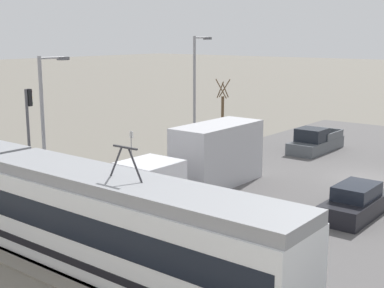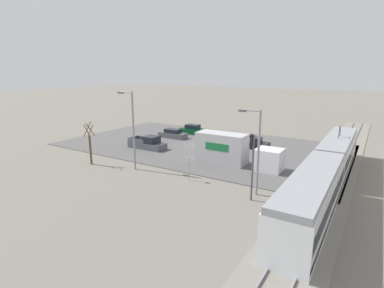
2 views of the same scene
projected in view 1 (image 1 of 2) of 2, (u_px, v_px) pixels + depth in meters
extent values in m
plane|color=slate|center=(365.00, 180.00, 31.50)|extent=(320.00, 320.00, 0.00)
cube|color=#565454|center=(365.00, 179.00, 31.49)|extent=(22.98, 38.74, 0.08)
cube|color=gray|center=(180.00, 279.00, 18.31)|extent=(65.39, 0.10, 0.14)
cube|color=white|center=(127.00, 234.00, 18.53)|extent=(13.55, 2.70, 3.05)
cube|color=black|center=(127.00, 224.00, 18.46)|extent=(13.15, 2.73, 1.02)
cube|color=black|center=(128.00, 259.00, 18.72)|extent=(13.42, 2.74, 0.29)
cube|color=gray|center=(126.00, 185.00, 18.19)|extent=(13.55, 2.49, 0.44)
cylinder|color=#2D2D33|center=(135.00, 165.00, 17.76)|extent=(0.66, 0.07, 1.15)
cylinder|color=#2D2D33|center=(116.00, 161.00, 18.31)|extent=(0.66, 0.07, 1.15)
cube|color=#2D2D33|center=(125.00, 147.00, 17.92)|extent=(1.10, 0.08, 0.06)
cube|color=silver|center=(150.00, 185.00, 25.88)|extent=(2.47, 2.71, 2.34)
cube|color=#B2B2B7|center=(217.00, 154.00, 30.06)|extent=(2.47, 5.75, 3.44)
cube|color=#196B38|center=(200.00, 145.00, 30.74)|extent=(0.02, 2.88, 0.86)
cube|color=#4C5156|center=(316.00, 145.00, 38.89)|extent=(2.06, 5.36, 0.85)
cube|color=black|center=(312.00, 135.00, 38.14)|extent=(1.90, 1.82, 0.92)
cube|color=#4C5156|center=(311.00, 133.00, 40.20)|extent=(0.12, 2.68, 0.50)
cube|color=#4C5156|center=(335.00, 135.00, 39.05)|extent=(0.12, 2.68, 0.50)
cube|color=#4C5156|center=(331.00, 131.00, 40.74)|extent=(1.90, 0.21, 0.50)
cube|color=red|center=(321.00, 135.00, 41.37)|extent=(0.14, 0.04, 0.18)
cube|color=black|center=(356.00, 207.00, 24.87)|extent=(1.85, 4.66, 0.88)
cube|color=black|center=(357.00, 191.00, 24.72)|extent=(1.59, 2.43, 0.65)
cylinder|color=#47474C|center=(29.00, 139.00, 29.59)|extent=(0.16, 0.16, 5.49)
cube|color=black|center=(29.00, 98.00, 29.27)|extent=(0.28, 0.22, 0.95)
sphere|color=#390606|center=(31.00, 92.00, 29.30)|extent=(0.18, 0.18, 0.18)
sphere|color=yellow|center=(31.00, 97.00, 29.37)|extent=(0.18, 0.18, 0.18)
sphere|color=black|center=(31.00, 103.00, 29.43)|extent=(0.18, 0.18, 0.18)
cylinder|color=brown|center=(223.00, 117.00, 44.63)|extent=(0.24, 0.24, 3.39)
cylinder|color=brown|center=(220.00, 90.00, 44.34)|extent=(0.09, 0.95, 1.30)
cylinder|color=brown|center=(221.00, 89.00, 43.97)|extent=(1.14, 0.09, 1.58)
cylinder|color=brown|center=(225.00, 90.00, 44.03)|extent=(0.09, 0.95, 1.30)
cylinder|color=brown|center=(225.00, 88.00, 44.35)|extent=(1.14, 0.09, 1.58)
cylinder|color=gray|center=(194.00, 94.00, 39.14)|extent=(0.20, 0.20, 8.32)
cylinder|color=gray|center=(201.00, 38.00, 38.95)|extent=(0.12, 1.60, 0.12)
cube|color=#515156|center=(207.00, 38.00, 39.54)|extent=(0.36, 0.60, 0.18)
cylinder|color=gray|center=(43.00, 125.00, 28.64)|extent=(0.20, 0.20, 7.30)
cylinder|color=gray|center=(52.00, 58.00, 28.54)|extent=(0.12, 1.60, 0.12)
cube|color=#515156|center=(63.00, 58.00, 29.13)|extent=(0.36, 0.60, 0.18)
cylinder|color=gray|center=(131.00, 149.00, 34.39)|extent=(0.06, 0.06, 2.33)
cube|color=white|center=(131.00, 135.00, 34.23)|extent=(0.32, 0.02, 0.44)
cube|color=red|center=(131.00, 135.00, 34.23)|extent=(0.31, 0.01, 0.10)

